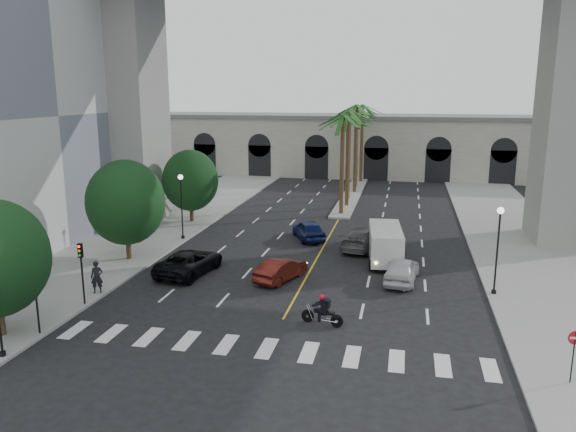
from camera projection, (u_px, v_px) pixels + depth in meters
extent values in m
plane|color=black|center=(274.00, 335.00, 27.77)|extent=(140.00, 140.00, 0.00)
cube|color=gray|center=(136.00, 240.00, 45.12)|extent=(8.00, 100.00, 0.15)
cube|color=gray|center=(534.00, 263.00, 39.02)|extent=(8.00, 100.00, 0.15)
cube|color=gray|center=(351.00, 196.00, 64.01)|extent=(2.00, 24.00, 0.20)
cube|color=beige|center=(364.00, 147.00, 79.38)|extent=(70.00, 10.00, 8.00)
cube|color=slate|center=(365.00, 117.00, 78.45)|extent=(71.00, 10.50, 0.50)
cube|color=gray|center=(576.00, 110.00, 42.72)|extent=(5.00, 6.00, 20.80)
cube|color=gray|center=(130.00, 107.00, 50.25)|extent=(5.00, 6.00, 20.80)
cylinder|color=#47331E|center=(342.00, 166.00, 53.45)|extent=(0.40, 0.40, 9.50)
cylinder|color=#47331E|center=(348.00, 160.00, 57.21)|extent=(0.40, 0.40, 9.80)
cylinder|color=#47331E|center=(349.00, 158.00, 61.15)|extent=(0.40, 0.40, 9.30)
cylinder|color=#47331E|center=(355.00, 150.00, 64.80)|extent=(0.40, 0.40, 10.10)
cylinder|color=#47331E|center=(356.00, 149.00, 68.73)|extent=(0.40, 0.40, 9.60)
cylinder|color=#47331E|center=(362.00, 145.00, 72.45)|extent=(0.40, 0.40, 9.90)
cylinder|color=#382616|center=(0.00, 315.00, 27.30)|extent=(0.36, 0.36, 2.34)
cylinder|color=#382616|center=(128.00, 244.00, 39.69)|extent=(0.36, 0.36, 2.45)
ellipsoid|color=black|center=(126.00, 202.00, 39.03)|extent=(5.44, 5.44, 5.98)
cylinder|color=#382616|center=(192.00, 210.00, 51.16)|extent=(0.36, 0.36, 2.27)
ellipsoid|color=black|center=(190.00, 180.00, 50.55)|extent=(5.04, 5.04, 5.54)
cylinder|color=black|center=(3.00, 355.00, 25.28)|extent=(0.28, 0.28, 0.36)
cylinder|color=black|center=(183.00, 238.00, 45.32)|extent=(0.28, 0.28, 0.36)
cylinder|color=black|center=(182.00, 209.00, 44.79)|extent=(0.11, 0.11, 5.00)
sphere|color=white|center=(180.00, 177.00, 44.23)|extent=(0.40, 0.40, 0.40)
cylinder|color=black|center=(494.00, 293.00, 33.05)|extent=(0.28, 0.28, 0.36)
cylinder|color=black|center=(497.00, 253.00, 32.52)|extent=(0.11, 0.11, 5.00)
sphere|color=white|center=(501.00, 211.00, 31.96)|extent=(0.40, 0.40, 0.40)
cylinder|color=black|center=(37.00, 303.00, 27.30)|extent=(0.10, 0.10, 3.50)
cube|color=black|center=(34.00, 273.00, 26.97)|extent=(0.25, 0.18, 0.80)
cylinder|color=black|center=(82.00, 276.00, 31.12)|extent=(0.10, 0.10, 3.50)
cube|color=black|center=(80.00, 250.00, 30.79)|extent=(0.25, 0.18, 0.80)
cylinder|color=black|center=(308.00, 316.00, 29.29)|extent=(0.68, 0.26, 0.68)
cylinder|color=black|center=(337.00, 321.00, 28.61)|extent=(0.68, 0.26, 0.68)
cube|color=silver|center=(323.00, 317.00, 28.91)|extent=(0.51, 0.41, 0.29)
cube|color=black|center=(320.00, 311.00, 28.91)|extent=(0.66, 0.38, 0.23)
cube|color=black|center=(329.00, 313.00, 28.71)|extent=(0.56, 0.38, 0.14)
cylinder|color=black|center=(312.00, 305.00, 29.04)|extent=(0.18, 0.61, 0.03)
cube|color=black|center=(325.00, 304.00, 28.72)|extent=(0.38, 0.48, 0.59)
cube|color=black|center=(328.00, 304.00, 28.63)|extent=(0.23, 0.37, 0.43)
sphere|color=red|center=(322.00, 297.00, 28.70)|extent=(0.29, 0.29, 0.29)
imported|color=silver|center=(402.00, 270.00, 35.32)|extent=(2.42, 4.83, 1.58)
imported|color=#511610|center=(281.00, 269.00, 35.69)|extent=(2.90, 4.55, 1.42)
imported|color=black|center=(190.00, 262.00, 36.97)|extent=(3.46, 6.03, 1.58)
imported|color=#58585C|center=(364.00, 238.00, 42.80)|extent=(3.57, 6.16, 1.68)
imported|color=#111C4F|center=(309.00, 230.00, 45.46)|extent=(3.69, 5.05, 1.60)
cube|color=silver|center=(385.00, 243.00, 39.31)|extent=(2.69, 5.97, 2.14)
cube|color=black|center=(388.00, 250.00, 36.60)|extent=(2.00, 0.46, 0.91)
cylinder|color=black|center=(371.00, 265.00, 37.67)|extent=(0.37, 0.78, 0.75)
cylinder|color=black|center=(402.00, 266.00, 37.44)|extent=(0.37, 0.78, 0.75)
cylinder|color=black|center=(369.00, 248.00, 41.61)|extent=(0.37, 0.78, 0.75)
cylinder|color=black|center=(397.00, 249.00, 41.39)|extent=(0.37, 0.78, 0.75)
imported|color=black|center=(97.00, 277.00, 32.97)|extent=(0.83, 0.70, 1.93)
imported|color=black|center=(26.00, 276.00, 33.62)|extent=(0.97, 0.96, 1.58)
cylinder|color=black|center=(573.00, 359.00, 22.77)|extent=(0.06, 0.06, 2.36)
cylinder|color=red|center=(575.00, 338.00, 22.57)|extent=(0.58, 0.15, 0.59)
cube|color=silver|center=(575.00, 338.00, 22.57)|extent=(0.45, 0.11, 0.10)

